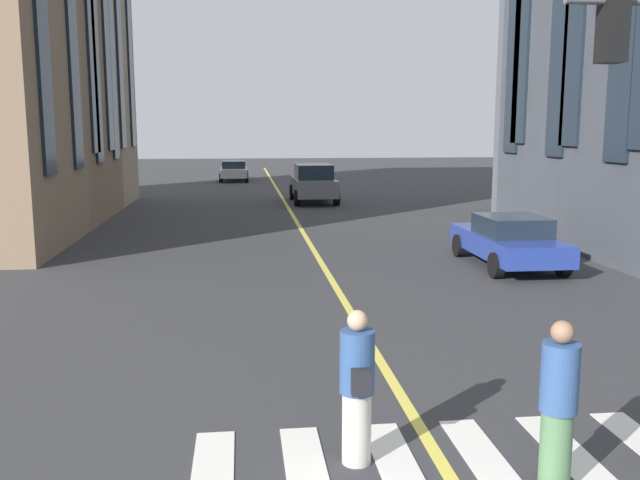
{
  "coord_description": "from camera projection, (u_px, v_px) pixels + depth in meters",
  "views": [
    {
      "loc": [
        -3.68,
        2.14,
        3.65
      ],
      "look_at": [
        9.33,
        0.65,
        1.51
      ],
      "focal_mm": 38.62,
      "sensor_mm": 36.0,
      "label": 1
    }
  ],
  "objects": [
    {
      "name": "car_grey_trailing",
      "position": [
        314.0,
        183.0,
        33.98
      ],
      "size": [
        4.7,
        2.14,
        1.88
      ],
      "color": "slate",
      "rests_on": "ground_plane"
    },
    {
      "name": "car_silver_oncoming",
      "position": [
        234.0,
        171.0,
        47.77
      ],
      "size": [
        4.4,
        1.95,
        1.37
      ],
      "color": "#B7BABF",
      "rests_on": "ground_plane"
    },
    {
      "name": "lane_centre_line",
      "position": [
        304.0,
        233.0,
        24.05
      ],
      "size": [
        80.0,
        0.16,
        0.01
      ],
      "color": "#D8C64C",
      "rests_on": "ground_plane"
    },
    {
      "name": "car_blue_mid",
      "position": [
        509.0,
        240.0,
        18.25
      ],
      "size": [
        4.4,
        1.95,
        1.37
      ],
      "color": "navy",
      "rests_on": "ground_plane"
    },
    {
      "name": "pedestrian_companion",
      "position": [
        357.0,
        388.0,
        7.45
      ],
      "size": [
        0.5,
        0.38,
        1.73
      ],
      "color": "beige",
      "rests_on": "ground_plane"
    },
    {
      "name": "pedestrian_far",
      "position": [
        558.0,
        406.0,
        6.92
      ],
      "size": [
        0.38,
        0.38,
        1.77
      ],
      "color": "#4C724C",
      "rests_on": "ground_plane"
    },
    {
      "name": "crosswalk_marking",
      "position": [
        446.0,
        469.0,
        7.43
      ],
      "size": [
        2.4,
        5.45,
        0.01
      ],
      "color": "silver",
      "rests_on": "ground_plane"
    }
  ]
}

